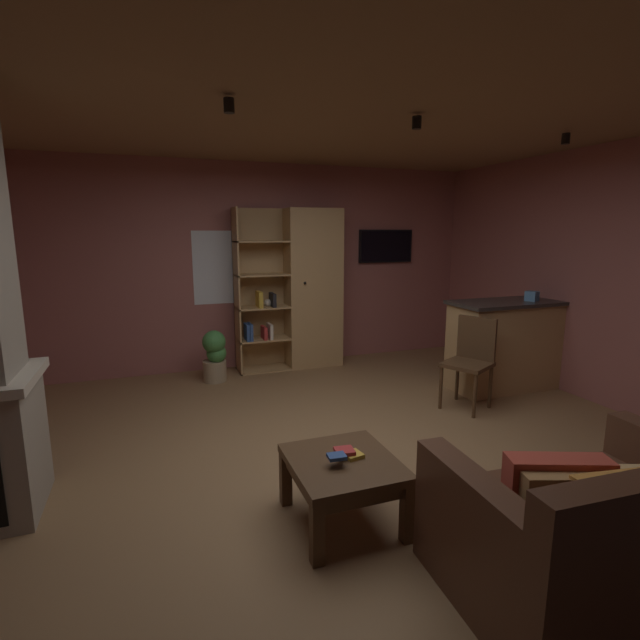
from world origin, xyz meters
name	(u,v)px	position (x,y,z in m)	size (l,w,h in m)	color
floor	(337,460)	(0.00, 0.00, -0.01)	(6.03, 5.72, 0.02)	olive
wall_back	(255,267)	(0.00, 2.89, 1.32)	(6.15, 0.06, 2.63)	#9E5B56
wall_right	(632,280)	(3.05, 0.00, 1.32)	(0.06, 5.72, 2.63)	#9E5B56
ceiling	(340,102)	(0.00, 0.00, 2.64)	(6.03, 5.72, 0.02)	#8E6B47
window_pane_back	(219,268)	(-0.47, 2.86, 1.32)	(0.65, 0.01, 0.92)	white
bookshelf_cabinet	(306,290)	(0.62, 2.62, 1.02)	(1.37, 0.41, 2.06)	tan
kitchen_bar_counter	(513,344)	(2.57, 0.96, 0.51)	(1.52, 0.61, 1.01)	tan
tissue_box	(532,296)	(2.69, 0.87, 1.06)	(0.12, 0.12, 0.11)	#598CBF
leather_couch	(597,537)	(0.66, -1.72, 0.31)	(1.50, 1.03, 0.84)	#4C2D1E
coffee_table	(343,472)	(-0.27, -0.76, 0.33)	(0.63, 0.69, 0.41)	#4C331E
table_book_0	(353,455)	(-0.20, -0.75, 0.42)	(0.11, 0.11, 0.02)	gold
table_book_1	(344,451)	(-0.25, -0.73, 0.45)	(0.12, 0.11, 0.02)	#B22D2D
table_book_2	(337,456)	(-0.34, -0.82, 0.47)	(0.11, 0.08, 0.02)	#2D4C8C
dining_chair	(471,356)	(1.70, 0.61, 0.53)	(0.57, 0.57, 0.92)	#4C331E
potted_floor_plant	(215,355)	(-0.63, 2.32, 0.32)	(0.28, 0.31, 0.63)	#9E896B
wall_mounted_tv	(386,246)	(1.88, 2.83, 1.57)	(0.82, 0.06, 0.46)	black
track_light_spot_1	(229,106)	(-0.76, 0.02, 2.56)	(0.07, 0.07, 0.09)	black
track_light_spot_2	(417,123)	(0.63, 0.03, 2.56)	(0.07, 0.07, 0.09)	black
track_light_spot_3	(566,139)	(2.17, 0.11, 2.56)	(0.07, 0.07, 0.09)	black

